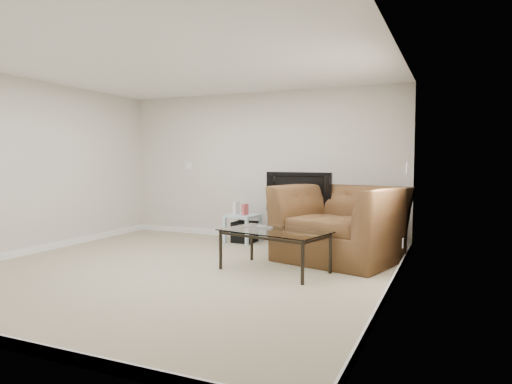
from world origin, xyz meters
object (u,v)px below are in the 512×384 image
at_px(subwoofer, 245,232).
at_px(coffee_table, 274,251).
at_px(recliner, 341,210).
at_px(side_table, 243,228).
at_px(television, 301,192).
at_px(tv_stand, 301,229).

xyz_separation_m(subwoofer, coffee_table, (1.16, -1.64, 0.09)).
relative_size(recliner, coffee_table, 1.21).
distance_m(side_table, coffee_table, 2.02).
bearing_deg(coffee_table, television, 96.66).
height_order(tv_stand, subwoofer, tv_stand).
relative_size(tv_stand, subwoofer, 1.89).
height_order(recliner, coffee_table, recliner).
bearing_deg(subwoofer, coffee_table, -54.67).
height_order(tv_stand, television, television).
xyz_separation_m(tv_stand, coffee_table, (0.18, -1.63, -0.03)).
bearing_deg(coffee_table, side_table, 126.29).
bearing_deg(television, recliner, -35.34).
relative_size(tv_stand, side_table, 1.40).
xyz_separation_m(television, side_table, (-1.01, 0.03, -0.63)).
bearing_deg(television, tv_stand, 90.54).
bearing_deg(tv_stand, subwoofer, -176.55).
bearing_deg(side_table, television, -1.57).
distance_m(tv_stand, coffee_table, 1.64).
bearing_deg(recliner, subwoofer, 173.30).
bearing_deg(side_table, tv_stand, 0.00).
bearing_deg(recliner, television, 154.86).
relative_size(television, recliner, 0.64).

